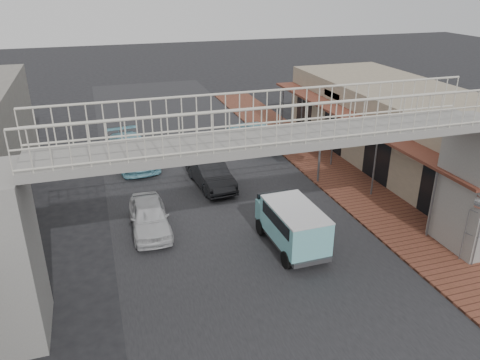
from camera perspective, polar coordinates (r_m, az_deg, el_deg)
ground at (r=19.33m, az=-0.31°, el=-5.85°), size 120.00×120.00×0.00m
road_strip at (r=19.33m, az=-0.31°, el=-5.83°), size 10.00×60.00×0.01m
sidewalk at (r=24.20m, az=12.36°, el=0.00°), size 3.00×40.00×0.10m
shophouse_row at (r=26.73m, az=20.09°, el=5.84°), size 7.20×18.00×4.00m
footbridge at (r=14.52m, az=4.38°, el=-2.26°), size 16.40×2.40×6.34m
white_hatchback at (r=19.20m, az=-10.99°, el=-4.38°), size 1.57×3.75×1.27m
dark_sedan at (r=22.90m, az=-3.63°, el=0.81°), size 1.76×4.10×1.31m
angkot_curb at (r=28.87m, az=1.84°, el=5.72°), size 2.78×5.04×1.34m
angkot_far at (r=26.29m, az=-12.99°, el=3.47°), size 2.72×5.30×1.47m
angkot_van at (r=17.57m, az=6.41°, el=-5.05°), size 1.75×3.65×1.77m
motorcycle_near at (r=28.71m, az=4.35°, el=5.26°), size 1.62×0.58×0.85m
motorcycle_far at (r=27.68m, az=7.78°, el=4.55°), size 1.65×1.19×0.98m
arrow_sign at (r=22.98m, az=11.79°, el=5.74°), size 1.91×1.26×3.16m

